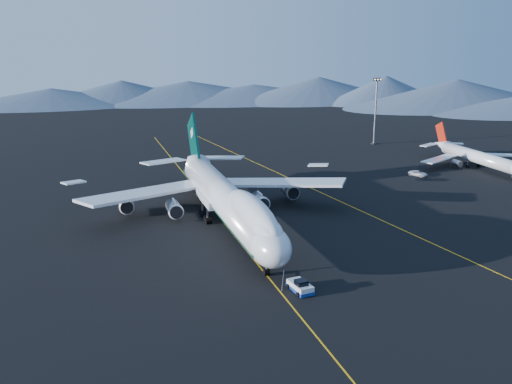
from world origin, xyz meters
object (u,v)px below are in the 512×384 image
object	(u,v)px
boeing_747	(226,198)
service_van	(418,173)
floodlight_mast	(375,111)
pushback_tug	(300,287)
second_jet	(475,156)

from	to	relation	value
boeing_747	service_van	size ratio (longest dim) A/B	13.84
service_van	floodlight_mast	distance (m)	49.80
boeing_747	service_van	bearing A→B (deg)	22.52
service_van	floodlight_mast	world-z (taller)	floodlight_mast
pushback_tug	second_jet	xyz separation A→B (m)	(80.32, 63.42, 2.77)
boeing_747	service_van	distance (m)	67.07
pushback_tug	floodlight_mast	size ratio (longest dim) A/B	0.22
second_jet	service_van	size ratio (longest dim) A/B	7.62
boeing_747	floodlight_mast	distance (m)	103.67
service_van	boeing_747	bearing A→B (deg)	171.78
second_jet	floodlight_mast	bearing A→B (deg)	103.27
pushback_tug	service_van	xyz separation A→B (m)	(58.78, 59.41, 0.07)
pushback_tug	service_van	world-z (taller)	pushback_tug
boeing_747	second_jet	xyz separation A→B (m)	(83.32, 29.63, -2.38)
boeing_747	floodlight_mast	xyz separation A→B (m)	(73.70, 72.66, 6.09)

